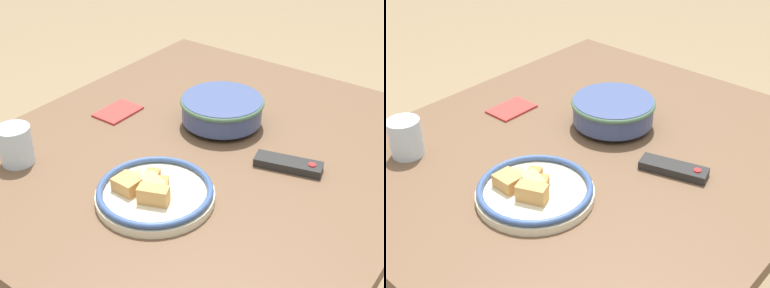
# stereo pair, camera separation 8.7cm
# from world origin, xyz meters

# --- Properties ---
(dining_table) EXTENTS (1.13, 0.99, 0.70)m
(dining_table) POSITION_xyz_m (0.00, 0.00, 0.62)
(dining_table) COLOR brown
(dining_table) RESTS_ON ground_plane
(noodle_bowl) EXTENTS (0.22, 0.22, 0.08)m
(noodle_bowl) POSITION_xyz_m (-0.13, -0.03, 0.75)
(noodle_bowl) COLOR #384775
(noodle_bowl) RESTS_ON dining_table
(food_plate) EXTENTS (0.25, 0.25, 0.05)m
(food_plate) POSITION_xyz_m (0.23, 0.03, 0.72)
(food_plate) COLOR beige
(food_plate) RESTS_ON dining_table
(tv_remote) EXTENTS (0.09, 0.16, 0.02)m
(tv_remote) POSITION_xyz_m (-0.05, 0.21, 0.71)
(tv_remote) COLOR black
(tv_remote) RESTS_ON dining_table
(drinking_glass) EXTENTS (0.08, 0.08, 0.09)m
(drinking_glass) POSITION_xyz_m (0.31, -0.32, 0.75)
(drinking_glass) COLOR silver
(drinking_glass) RESTS_ON dining_table
(folded_napkin) EXTENTS (0.12, 0.08, 0.01)m
(folded_napkin) POSITION_xyz_m (-0.01, -0.30, 0.70)
(folded_napkin) COLOR #B2332D
(folded_napkin) RESTS_ON dining_table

